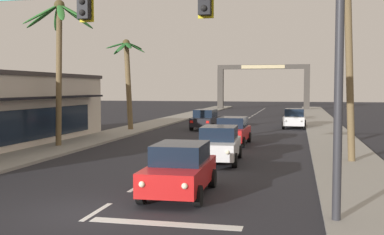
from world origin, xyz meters
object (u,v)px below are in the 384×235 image
at_px(sedan_lead_at_stop_bar, 180,169).
at_px(sedan_third_in_queue, 219,144).
at_px(traffic_signal_mast, 214,24).
at_px(palm_left_second, 59,43).
at_px(town_gateway_arch, 263,81).
at_px(sedan_oncoming_far, 206,119).
at_px(sedan_parked_nearest_kerb, 294,118).
at_px(sedan_fifth_in_queue, 232,131).
at_px(palm_left_third, 127,70).
at_px(palm_right_second, 348,13).

height_order(sedan_lead_at_stop_bar, sedan_third_in_queue, same).
distance_m(traffic_signal_mast, palm_left_second, 17.19).
relative_size(sedan_lead_at_stop_bar, sedan_third_in_queue, 0.99).
bearing_deg(town_gateway_arch, traffic_signal_mast, -87.06).
relative_size(palm_left_second, town_gateway_arch, 0.58).
xyz_separation_m(sedan_oncoming_far, sedan_parked_nearest_kerb, (7.25, 3.08, 0.00)).
relative_size(sedan_fifth_in_queue, palm_left_second, 0.53).
height_order(palm_left_second, town_gateway_arch, palm_left_second).
relative_size(sedan_third_in_queue, sedan_oncoming_far, 1.00).
bearing_deg(sedan_parked_nearest_kerb, palm_left_third, -156.51).
relative_size(traffic_signal_mast, palm_left_third, 1.40).
distance_m(sedan_fifth_in_queue, palm_left_second, 11.52).
bearing_deg(traffic_signal_mast, sedan_lead_at_stop_bar, 121.71).
bearing_deg(sedan_fifth_in_queue, palm_left_third, 141.94).
bearing_deg(sedan_oncoming_far, sedan_lead_at_stop_bar, -81.11).
xyz_separation_m(traffic_signal_mast, palm_right_second, (4.31, 10.37, 1.71)).
distance_m(sedan_parked_nearest_kerb, palm_left_second, 22.15).
xyz_separation_m(palm_left_second, palm_left_third, (0.01, 11.30, -1.13)).
xyz_separation_m(sedan_fifth_in_queue, town_gateway_arch, (-1.58, 48.04, 3.74)).
distance_m(palm_left_third, palm_right_second, 20.95).
relative_size(sedan_third_in_queue, palm_left_third, 0.61).
bearing_deg(traffic_signal_mast, sedan_oncoming_far, 101.28).
xyz_separation_m(traffic_signal_mast, sedan_parked_nearest_kerb, (1.89, 29.96, -4.30)).
relative_size(sedan_fifth_in_queue, palm_right_second, 0.46).
distance_m(sedan_third_in_queue, palm_right_second, 8.34).
height_order(sedan_third_in_queue, town_gateway_arch, town_gateway_arch).
bearing_deg(traffic_signal_mast, sedan_fifth_in_queue, 95.97).
bearing_deg(sedan_oncoming_far, sedan_fifth_in_queue, -70.34).
xyz_separation_m(traffic_signal_mast, palm_left_third, (-11.28, 24.23, -0.22)).
height_order(palm_right_second, town_gateway_arch, palm_right_second).
bearing_deg(sedan_lead_at_stop_bar, palm_left_second, 133.04).
relative_size(sedan_fifth_in_queue, sedan_parked_nearest_kerb, 1.00).
distance_m(sedan_lead_at_stop_bar, palm_left_second, 15.18).
bearing_deg(palm_left_second, town_gateway_arch, 81.28).
relative_size(sedan_parked_nearest_kerb, palm_left_third, 0.61).
relative_size(traffic_signal_mast, sedan_parked_nearest_kerb, 2.31).
relative_size(sedan_lead_at_stop_bar, palm_right_second, 0.46).
height_order(sedan_third_in_queue, palm_left_third, palm_left_third).
distance_m(sedan_third_in_queue, sedan_fifth_in_queue, 7.14).
relative_size(traffic_signal_mast, sedan_lead_at_stop_bar, 2.30).
height_order(sedan_third_in_queue, sedan_fifth_in_queue, same).
relative_size(traffic_signal_mast, sedan_oncoming_far, 2.29).
bearing_deg(palm_left_third, sedan_oncoming_far, 24.05).
height_order(traffic_signal_mast, sedan_oncoming_far, traffic_signal_mast).
bearing_deg(sedan_lead_at_stop_bar, town_gateway_arch, 91.63).
distance_m(traffic_signal_mast, sedan_third_in_queue, 10.66).
distance_m(palm_left_third, town_gateway_arch, 41.35).
bearing_deg(town_gateway_arch, palm_right_second, -82.02).
distance_m(sedan_oncoming_far, palm_left_third, 7.65).
distance_m(sedan_lead_at_stop_bar, town_gateway_arch, 62.43).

